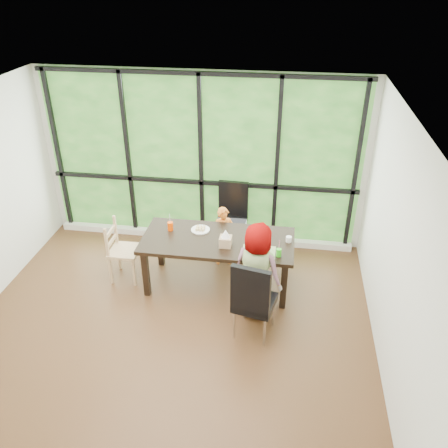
{
  "coord_description": "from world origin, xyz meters",
  "views": [
    {
      "loc": [
        1.31,
        -4.26,
        4.03
      ],
      "look_at": [
        0.55,
        0.87,
        1.05
      ],
      "focal_mm": 37.18,
      "sensor_mm": 36.0,
      "label": 1
    }
  ],
  "objects_px": {
    "plate_near": "(256,250)",
    "white_mug": "(289,239)",
    "child_toddler": "(224,236)",
    "green_cup": "(279,253)",
    "chair_end_beech": "(125,251)",
    "chair_interior_leather": "(255,297)",
    "dining_table": "(218,262)",
    "orange_cup": "(170,226)",
    "chair_window_leather": "(231,219)",
    "child_older": "(259,271)",
    "plate_far": "(200,230)",
    "tissue_box": "(226,241)"
  },
  "relations": [
    {
      "from": "green_cup",
      "to": "child_toddler",
      "type": "bearing_deg",
      "value": 134.09
    },
    {
      "from": "dining_table",
      "to": "white_mug",
      "type": "height_order",
      "value": "white_mug"
    },
    {
      "from": "child_toddler",
      "to": "dining_table",
      "type": "bearing_deg",
      "value": -108.39
    },
    {
      "from": "dining_table",
      "to": "child_older",
      "type": "xyz_separation_m",
      "value": [
        0.6,
        -0.52,
        0.28
      ]
    },
    {
      "from": "chair_end_beech",
      "to": "green_cup",
      "type": "relative_size",
      "value": 8.46
    },
    {
      "from": "chair_end_beech",
      "to": "plate_near",
      "type": "xyz_separation_m",
      "value": [
        1.87,
        -0.19,
        0.31
      ]
    },
    {
      "from": "child_toddler",
      "to": "chair_end_beech",
      "type": "bearing_deg",
      "value": -174.7
    },
    {
      "from": "chair_interior_leather",
      "to": "green_cup",
      "type": "relative_size",
      "value": 10.16
    },
    {
      "from": "child_toddler",
      "to": "plate_near",
      "type": "height_order",
      "value": "child_toddler"
    },
    {
      "from": "child_older",
      "to": "plate_far",
      "type": "xyz_separation_m",
      "value": [
        -0.88,
        0.72,
        0.1
      ]
    },
    {
      "from": "chair_end_beech",
      "to": "plate_near",
      "type": "distance_m",
      "value": 1.9
    },
    {
      "from": "chair_interior_leather",
      "to": "child_toddler",
      "type": "relative_size",
      "value": 1.17
    },
    {
      "from": "chair_window_leather",
      "to": "plate_far",
      "type": "relative_size",
      "value": 4.14
    },
    {
      "from": "child_toddler",
      "to": "green_cup",
      "type": "relative_size",
      "value": 8.69
    },
    {
      "from": "plate_near",
      "to": "white_mug",
      "type": "height_order",
      "value": "white_mug"
    },
    {
      "from": "chair_window_leather",
      "to": "white_mug",
      "type": "distance_m",
      "value": 1.27
    },
    {
      "from": "child_toddler",
      "to": "orange_cup",
      "type": "height_order",
      "value": "child_toddler"
    },
    {
      "from": "chair_interior_leather",
      "to": "plate_near",
      "type": "relative_size",
      "value": 4.57
    },
    {
      "from": "chair_interior_leather",
      "to": "orange_cup",
      "type": "relative_size",
      "value": 8.87
    },
    {
      "from": "dining_table",
      "to": "orange_cup",
      "type": "bearing_deg",
      "value": 168.17
    },
    {
      "from": "child_older",
      "to": "plate_far",
      "type": "bearing_deg",
      "value": -17.99
    },
    {
      "from": "chair_end_beech",
      "to": "tissue_box",
      "type": "distance_m",
      "value": 1.51
    },
    {
      "from": "white_mug",
      "to": "tissue_box",
      "type": "bearing_deg",
      "value": -164.63
    },
    {
      "from": "chair_end_beech",
      "to": "plate_far",
      "type": "height_order",
      "value": "chair_end_beech"
    },
    {
      "from": "dining_table",
      "to": "tissue_box",
      "type": "xyz_separation_m",
      "value": [
        0.13,
        -0.15,
        0.44
      ]
    },
    {
      "from": "child_older",
      "to": "green_cup",
      "type": "height_order",
      "value": "child_older"
    },
    {
      "from": "chair_end_beech",
      "to": "plate_near",
      "type": "height_order",
      "value": "chair_end_beech"
    },
    {
      "from": "plate_far",
      "to": "white_mug",
      "type": "relative_size",
      "value": 3.4
    },
    {
      "from": "chair_end_beech",
      "to": "white_mug",
      "type": "xyz_separation_m",
      "value": [
        2.27,
        0.1,
        0.34
      ]
    },
    {
      "from": "chair_interior_leather",
      "to": "white_mug",
      "type": "height_order",
      "value": "chair_interior_leather"
    },
    {
      "from": "chair_window_leather",
      "to": "orange_cup",
      "type": "distance_m",
      "value": 1.13
    },
    {
      "from": "plate_far",
      "to": "chair_end_beech",
      "type": "bearing_deg",
      "value": -168.38
    },
    {
      "from": "child_toddler",
      "to": "white_mug",
      "type": "relative_size",
      "value": 12.03
    },
    {
      "from": "chair_window_leather",
      "to": "tissue_box",
      "type": "bearing_deg",
      "value": -83.8
    },
    {
      "from": "chair_interior_leather",
      "to": "plate_far",
      "type": "height_order",
      "value": "chair_interior_leather"
    },
    {
      "from": "child_older",
      "to": "tissue_box",
      "type": "bearing_deg",
      "value": -16.86
    },
    {
      "from": "child_older",
      "to": "plate_near",
      "type": "height_order",
      "value": "child_older"
    },
    {
      "from": "chair_interior_leather",
      "to": "tissue_box",
      "type": "distance_m",
      "value": 0.92
    },
    {
      "from": "chair_end_beech",
      "to": "dining_table",
      "type": "bearing_deg",
      "value": -89.53
    },
    {
      "from": "chair_end_beech",
      "to": "chair_interior_leather",
      "type": "bearing_deg",
      "value": -114.91
    },
    {
      "from": "dining_table",
      "to": "green_cup",
      "type": "distance_m",
      "value": 0.98
    },
    {
      "from": "orange_cup",
      "to": "white_mug",
      "type": "relative_size",
      "value": 1.59
    },
    {
      "from": "dining_table",
      "to": "tissue_box",
      "type": "distance_m",
      "value": 0.48
    },
    {
      "from": "dining_table",
      "to": "white_mug",
      "type": "xyz_separation_m",
      "value": [
        0.94,
        0.08,
        0.41
      ]
    },
    {
      "from": "child_toddler",
      "to": "child_older",
      "type": "height_order",
      "value": "child_older"
    },
    {
      "from": "child_toddler",
      "to": "plate_near",
      "type": "relative_size",
      "value": 3.91
    },
    {
      "from": "plate_far",
      "to": "plate_near",
      "type": "distance_m",
      "value": 0.91
    },
    {
      "from": "white_mug",
      "to": "child_toddler",
      "type": "bearing_deg",
      "value": 152.7
    },
    {
      "from": "chair_window_leather",
      "to": "tissue_box",
      "type": "relative_size",
      "value": 6.89
    },
    {
      "from": "chair_end_beech",
      "to": "child_toddler",
      "type": "distance_m",
      "value": 1.45
    }
  ]
}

